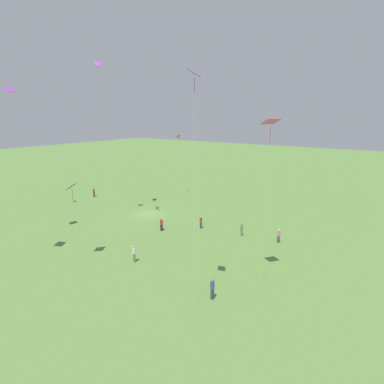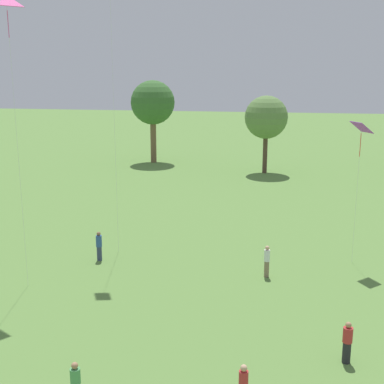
{
  "view_description": "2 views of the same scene",
  "coord_description": "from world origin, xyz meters",
  "px_view_note": "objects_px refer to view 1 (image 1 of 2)",
  "views": [
    {
      "loc": [
        -30.81,
        32.76,
        14.94
      ],
      "look_at": [
        -11.45,
        4.78,
        6.24
      ],
      "focal_mm": 28.0,
      "sensor_mm": 36.0,
      "label": 1
    },
    {
      "loc": [
        -9.03,
        -15.74,
        11.6
      ],
      "look_at": [
        -12.78,
        6.87,
        6.13
      ],
      "focal_mm": 50.0,
      "sensor_mm": 36.0,
      "label": 2
    }
  ],
  "objects_px": {
    "person_6": "(94,192)",
    "kite_2": "(72,188)",
    "kite_4": "(271,127)",
    "kite_6": "(179,140)",
    "picnic_bag_0": "(75,201)",
    "person_3": "(161,224)",
    "dog_0": "(157,207)",
    "person_2": "(212,289)",
    "dog_1": "(155,199)",
    "kite_0": "(98,77)",
    "kite_5": "(10,97)",
    "person_0": "(242,229)",
    "person_1": "(201,222)",
    "person_4": "(279,236)",
    "person_5": "(134,254)",
    "kite_1": "(194,89)"
  },
  "relations": [
    {
      "from": "kite_0",
      "to": "kite_6",
      "type": "height_order",
      "value": "kite_0"
    },
    {
      "from": "person_6",
      "to": "kite_2",
      "type": "relative_size",
      "value": 0.21
    },
    {
      "from": "person_0",
      "to": "kite_5",
      "type": "bearing_deg",
      "value": 175.4
    },
    {
      "from": "person_6",
      "to": "dog_0",
      "type": "height_order",
      "value": "person_6"
    },
    {
      "from": "kite_6",
      "to": "dog_1",
      "type": "distance_m",
      "value": 11.65
    },
    {
      "from": "person_1",
      "to": "kite_5",
      "type": "height_order",
      "value": "kite_5"
    },
    {
      "from": "kite_4",
      "to": "picnic_bag_0",
      "type": "relative_size",
      "value": 33.56
    },
    {
      "from": "kite_0",
      "to": "kite_4",
      "type": "xyz_separation_m",
      "value": [
        -25.27,
        3.85,
        -5.75
      ]
    },
    {
      "from": "person_6",
      "to": "picnic_bag_0",
      "type": "distance_m",
      "value": 4.26
    },
    {
      "from": "person_3",
      "to": "dog_0",
      "type": "xyz_separation_m",
      "value": [
        6.74,
        -6.78,
        -0.5
      ]
    },
    {
      "from": "person_1",
      "to": "person_3",
      "type": "height_order",
      "value": "person_3"
    },
    {
      "from": "kite_5",
      "to": "picnic_bag_0",
      "type": "bearing_deg",
      "value": 87.2
    },
    {
      "from": "person_4",
      "to": "kite_0",
      "type": "height_order",
      "value": "kite_0"
    },
    {
      "from": "person_6",
      "to": "person_4",
      "type": "bearing_deg",
      "value": 159.44
    },
    {
      "from": "kite_4",
      "to": "picnic_bag_0",
      "type": "bearing_deg",
      "value": -17.88
    },
    {
      "from": "kite_5",
      "to": "picnic_bag_0",
      "type": "relative_size",
      "value": 40.74
    },
    {
      "from": "kite_0",
      "to": "person_6",
      "type": "bearing_deg",
      "value": 153.26
    },
    {
      "from": "kite_2",
      "to": "kite_5",
      "type": "bearing_deg",
      "value": -75.56
    },
    {
      "from": "person_0",
      "to": "person_6",
      "type": "relative_size",
      "value": 0.99
    },
    {
      "from": "dog_1",
      "to": "picnic_bag_0",
      "type": "height_order",
      "value": "dog_1"
    },
    {
      "from": "kite_1",
      "to": "dog_1",
      "type": "distance_m",
      "value": 35.42
    },
    {
      "from": "person_1",
      "to": "kite_2",
      "type": "distance_m",
      "value": 17.69
    },
    {
      "from": "person_6",
      "to": "dog_1",
      "type": "distance_m",
      "value": 12.18
    },
    {
      "from": "kite_2",
      "to": "kite_5",
      "type": "xyz_separation_m",
      "value": [
        9.64,
        0.07,
        9.0
      ]
    },
    {
      "from": "person_2",
      "to": "kite_4",
      "type": "bearing_deg",
      "value": 75.94
    },
    {
      "from": "dog_0",
      "to": "dog_1",
      "type": "bearing_deg",
      "value": 36.89
    },
    {
      "from": "person_4",
      "to": "kite_2",
      "type": "distance_m",
      "value": 24.02
    },
    {
      "from": "kite_1",
      "to": "dog_0",
      "type": "relative_size",
      "value": 24.69
    },
    {
      "from": "person_0",
      "to": "dog_1",
      "type": "relative_size",
      "value": 2.55
    },
    {
      "from": "kite_6",
      "to": "picnic_bag_0",
      "type": "bearing_deg",
      "value": 18.33
    },
    {
      "from": "kite_0",
      "to": "dog_1",
      "type": "relative_size",
      "value": 32.21
    },
    {
      "from": "kite_4",
      "to": "kite_6",
      "type": "distance_m",
      "value": 32.6
    },
    {
      "from": "person_1",
      "to": "person_6",
      "type": "relative_size",
      "value": 1.0
    },
    {
      "from": "person_0",
      "to": "person_1",
      "type": "xyz_separation_m",
      "value": [
        5.71,
        0.77,
        0.02
      ]
    },
    {
      "from": "kite_2",
      "to": "dog_0",
      "type": "xyz_separation_m",
      "value": [
        5.13,
        -18.35,
        -7.55
      ]
    },
    {
      "from": "person_4",
      "to": "kite_5",
      "type": "xyz_separation_m",
      "value": [
        25.41,
        16.75,
        16.06
      ]
    },
    {
      "from": "person_3",
      "to": "kite_4",
      "type": "xyz_separation_m",
      "value": [
        -16.06,
        5.09,
        13.2
      ]
    },
    {
      "from": "person_6",
      "to": "kite_2",
      "type": "distance_m",
      "value": 27.49
    },
    {
      "from": "person_0",
      "to": "kite_1",
      "type": "xyz_separation_m",
      "value": [
        -3.28,
        15.62,
        15.8
      ]
    },
    {
      "from": "dog_1",
      "to": "person_4",
      "type": "bearing_deg",
      "value": 25.48
    },
    {
      "from": "person_5",
      "to": "person_6",
      "type": "height_order",
      "value": "person_5"
    },
    {
      "from": "kite_0",
      "to": "dog_0",
      "type": "xyz_separation_m",
      "value": [
        -2.47,
        -8.01,
        -19.46
      ]
    },
    {
      "from": "dog_0",
      "to": "kite_5",
      "type": "bearing_deg",
      "value": 156.94
    },
    {
      "from": "kite_5",
      "to": "person_0",
      "type": "bearing_deg",
      "value": -2.82
    },
    {
      "from": "person_1",
      "to": "picnic_bag_0",
      "type": "height_order",
      "value": "person_1"
    },
    {
      "from": "kite_4",
      "to": "dog_0",
      "type": "bearing_deg",
      "value": -35.17
    },
    {
      "from": "person_2",
      "to": "person_6",
      "type": "bearing_deg",
      "value": 173.3
    },
    {
      "from": "kite_4",
      "to": "kite_6",
      "type": "relative_size",
      "value": 1.28
    },
    {
      "from": "person_5",
      "to": "kite_1",
      "type": "distance_m",
      "value": 18.54
    },
    {
      "from": "person_2",
      "to": "kite_4",
      "type": "height_order",
      "value": "kite_4"
    }
  ]
}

